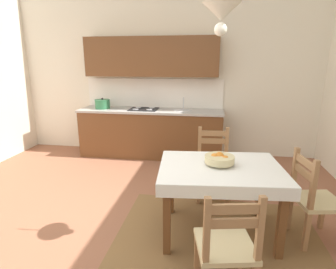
{
  "coord_description": "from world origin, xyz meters",
  "views": [
    {
      "loc": [
        0.88,
        -2.53,
        1.78
      ],
      "look_at": [
        0.44,
        0.29,
        1.01
      ],
      "focal_mm": 29.27,
      "sensor_mm": 36.0,
      "label": 1
    }
  ],
  "objects_px": {
    "dining_table": "(220,179)",
    "dining_chair_kitchen_side": "(213,165)",
    "fruit_bowl": "(219,159)",
    "dining_chair_window_side": "(314,200)",
    "pendant_lamp": "(221,13)",
    "dining_chair_camera_side": "(226,248)",
    "kitchen_cabinetry": "(151,112)"
  },
  "relations": [
    {
      "from": "dining_chair_window_side",
      "to": "pendant_lamp",
      "type": "relative_size",
      "value": 1.16
    },
    {
      "from": "dining_chair_kitchen_side",
      "to": "pendant_lamp",
      "type": "relative_size",
      "value": 1.16
    },
    {
      "from": "dining_chair_kitchen_side",
      "to": "dining_chair_camera_side",
      "type": "distance_m",
      "value": 1.66
    },
    {
      "from": "dining_table",
      "to": "dining_chair_camera_side",
      "type": "bearing_deg",
      "value": -87.78
    },
    {
      "from": "dining_chair_kitchen_side",
      "to": "dining_chair_camera_side",
      "type": "height_order",
      "value": "same"
    },
    {
      "from": "dining_chair_window_side",
      "to": "pendant_lamp",
      "type": "bearing_deg",
      "value": -170.03
    },
    {
      "from": "dining_table",
      "to": "dining_chair_window_side",
      "type": "height_order",
      "value": "dining_chair_window_side"
    },
    {
      "from": "dining_table",
      "to": "dining_chair_window_side",
      "type": "distance_m",
      "value": 0.94
    },
    {
      "from": "dining_table",
      "to": "fruit_bowl",
      "type": "relative_size",
      "value": 4.35
    },
    {
      "from": "kitchen_cabinetry",
      "to": "dining_table",
      "type": "height_order",
      "value": "kitchen_cabinetry"
    },
    {
      "from": "dining_chair_camera_side",
      "to": "kitchen_cabinetry",
      "type": "bearing_deg",
      "value": 111.68
    },
    {
      "from": "dining_chair_camera_side",
      "to": "fruit_bowl",
      "type": "relative_size",
      "value": 3.1
    },
    {
      "from": "dining_chair_window_side",
      "to": "dining_chair_camera_side",
      "type": "relative_size",
      "value": 1.0
    },
    {
      "from": "kitchen_cabinetry",
      "to": "dining_chair_camera_side",
      "type": "xyz_separation_m",
      "value": [
        1.27,
        -3.19,
        -0.41
      ]
    },
    {
      "from": "kitchen_cabinetry",
      "to": "fruit_bowl",
      "type": "xyz_separation_m",
      "value": [
        1.22,
        -2.31,
        -0.04
      ]
    },
    {
      "from": "dining_chair_kitchen_side",
      "to": "fruit_bowl",
      "type": "relative_size",
      "value": 3.1
    },
    {
      "from": "dining_chair_kitchen_side",
      "to": "dining_chair_window_side",
      "type": "distance_m",
      "value": 1.27
    },
    {
      "from": "dining_chair_kitchen_side",
      "to": "dining_chair_camera_side",
      "type": "relative_size",
      "value": 1.0
    },
    {
      "from": "dining_table",
      "to": "pendant_lamp",
      "type": "xyz_separation_m",
      "value": [
        -0.07,
        -0.15,
        1.55
      ]
    },
    {
      "from": "kitchen_cabinetry",
      "to": "dining_chair_window_side",
      "type": "distance_m",
      "value": 3.2
    },
    {
      "from": "dining_table",
      "to": "pendant_lamp",
      "type": "relative_size",
      "value": 1.62
    },
    {
      "from": "dining_chair_kitchen_side",
      "to": "dining_table",
      "type": "bearing_deg",
      "value": -85.42
    },
    {
      "from": "dining_table",
      "to": "dining_chair_window_side",
      "type": "relative_size",
      "value": 1.4
    },
    {
      "from": "dining_chair_camera_side",
      "to": "dining_chair_window_side",
      "type": "bearing_deg",
      "value": 44.16
    },
    {
      "from": "dining_chair_kitchen_side",
      "to": "dining_chair_camera_side",
      "type": "xyz_separation_m",
      "value": [
        0.1,
        -1.65,
        0.0
      ]
    },
    {
      "from": "kitchen_cabinetry",
      "to": "dining_chair_camera_side",
      "type": "relative_size",
      "value": 2.89
    },
    {
      "from": "pendant_lamp",
      "to": "dining_table",
      "type": "bearing_deg",
      "value": 64.95
    },
    {
      "from": "dining_table",
      "to": "dining_chair_camera_side",
      "type": "height_order",
      "value": "dining_chair_camera_side"
    },
    {
      "from": "dining_table",
      "to": "dining_chair_kitchen_side",
      "type": "relative_size",
      "value": 1.4
    },
    {
      "from": "dining_chair_camera_side",
      "to": "fruit_bowl",
      "type": "xyz_separation_m",
      "value": [
        -0.05,
        0.89,
        0.37
      ]
    },
    {
      "from": "pendant_lamp",
      "to": "dining_chair_camera_side",
      "type": "bearing_deg",
      "value": -81.61
    },
    {
      "from": "dining_chair_kitchen_side",
      "to": "pendant_lamp",
      "type": "distance_m",
      "value": 1.97
    }
  ]
}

